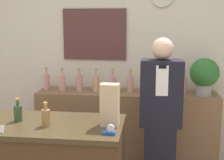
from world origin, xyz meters
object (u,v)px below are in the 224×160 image
tape_dispenser (110,131)px  paper_bag (110,105)px  shopkeeper (160,119)px  potted_plant (204,74)px

tape_dispenser → paper_bag: bearing=97.1°
paper_bag → tape_dispenser: (0.02, -0.19, -0.15)m
shopkeeper → potted_plant: 0.83m
potted_plant → tape_dispenser: bearing=-122.7°
potted_plant → shopkeeper: bearing=-131.4°
shopkeeper → tape_dispenser: (-0.40, -0.83, 0.16)m
paper_bag → tape_dispenser: paper_bag is taller
potted_plant → tape_dispenser: (-0.89, -1.39, -0.21)m
tape_dispenser → potted_plant: bearing=57.3°
paper_bag → shopkeeper: bearing=56.5°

